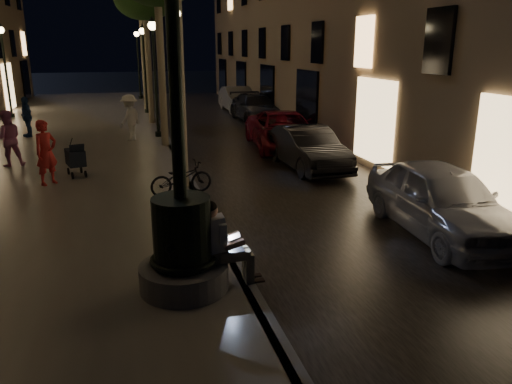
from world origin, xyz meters
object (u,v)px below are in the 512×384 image
object	(u,v)px
lamp_curb_d	(138,55)
pedestrian_pink	(8,139)
stroller	(75,158)
car_third	(284,131)
lamp_curb_c	(144,58)
car_rear	(256,108)
lamp_curb_b	(154,62)
pedestrian_red	(46,153)
bicycle	(181,178)
lamp_left_c	(4,59)
pedestrian_white	(130,118)
fountain_lamppost	(182,228)
car_front	(442,200)
pedestrian_blue	(27,117)
car_fifth	(238,99)
car_second	(308,148)
lamp_curb_a	(177,72)
seated_man_laptop	(222,241)

from	to	relation	value
lamp_curb_d	pedestrian_pink	world-z (taller)	lamp_curb_d
stroller	car_third	bearing A→B (deg)	8.22
lamp_curb_c	pedestrian_pink	world-z (taller)	lamp_curb_c
car_third	car_rear	bearing A→B (deg)	88.68
lamp_curb_b	pedestrian_red	size ratio (longest dim) A/B	2.70
lamp_curb_c	bicycle	world-z (taller)	lamp_curb_c
lamp_left_c	pedestrian_white	world-z (taller)	lamp_left_c
lamp_curb_c	pedestrian_red	distance (m)	15.41
lamp_curb_c	car_rear	size ratio (longest dim) A/B	0.99
stroller	pedestrian_pink	distance (m)	2.87
fountain_lamppost	pedestrian_red	distance (m)	7.68
car_front	pedestrian_blue	xyz separation A→B (m)	(-10.25, 13.94, 0.27)
lamp_curb_c	car_fifth	xyz separation A→B (m)	(5.50, 0.85, -2.50)
car_second	pedestrian_pink	bearing A→B (deg)	165.25
pedestrian_blue	car_second	bearing A→B (deg)	22.30
stroller	car_fifth	size ratio (longest dim) A/B	0.25
lamp_curb_b	lamp_curb_c	world-z (taller)	same
lamp_curb_a	bicycle	bearing A→B (deg)	-97.25
lamp_curb_d	car_second	world-z (taller)	lamp_curb_d
pedestrian_pink	car_front	bearing A→B (deg)	123.71
fountain_lamppost	lamp_curb_d	bearing A→B (deg)	88.66
lamp_curb_c	pedestrian_white	size ratio (longest dim) A/B	2.63
lamp_curb_d	stroller	bearing A→B (deg)	-97.33
lamp_curb_a	car_rear	world-z (taller)	lamp_curb_a
car_third	stroller	bearing A→B (deg)	-151.23
lamp_curb_b	lamp_curb_d	xyz separation A→B (m)	(0.00, 16.00, 0.00)
seated_man_laptop	pedestrian_red	distance (m)	7.93
stroller	car_second	world-z (taller)	car_second
pedestrian_blue	car_fifth	bearing A→B (deg)	95.77
seated_man_laptop	pedestrian_white	size ratio (longest dim) A/B	0.77
car_second	car_front	bearing A→B (deg)	-85.86
seated_man_laptop	car_second	size ratio (longest dim) A/B	0.34
pedestrian_red	pedestrian_pink	bearing A→B (deg)	77.23
fountain_lamppost	pedestrian_white	xyz separation A→B (m)	(-0.43, 13.43, -0.10)
lamp_curb_b	car_third	bearing A→B (deg)	-32.53
lamp_curb_b	car_third	world-z (taller)	lamp_curb_b
car_third	pedestrian_red	xyz separation A→B (m)	(-8.11, -3.92, 0.38)
lamp_curb_a	pedestrian_white	distance (m)	7.81
car_fifth	pedestrian_blue	distance (m)	13.10
lamp_curb_b	car_second	world-z (taller)	lamp_curb_b
seated_man_laptop	bicycle	distance (m)	5.22
lamp_curb_d	car_front	xyz separation A→B (m)	(4.96, -28.53, -2.47)
stroller	car_second	bearing A→B (deg)	-16.57
lamp_curb_b	pedestrian_red	world-z (taller)	lamp_curb_b
seated_man_laptop	car_rear	bearing A→B (deg)	73.25
lamp_curb_b	car_second	bearing A→B (deg)	-55.75
stroller	bicycle	xyz separation A→B (m)	(2.75, -2.67, -0.13)
lamp_curb_a	lamp_curb_c	size ratio (longest dim) A/B	1.00
car_second	car_third	bearing A→B (deg)	83.12
lamp_curb_c	stroller	bearing A→B (deg)	-101.40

